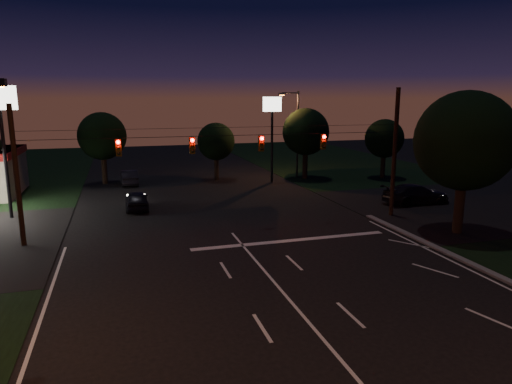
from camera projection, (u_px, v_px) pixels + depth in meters
name	position (u px, v px, depth m)	size (l,w,h in m)	color
ground	(331.00, 348.00, 15.36)	(140.00, 140.00, 0.00)	black
cross_street_right	(472.00, 205.00, 35.99)	(20.00, 16.00, 0.02)	black
stop_bar	(291.00, 240.00, 26.99)	(12.00, 0.50, 0.01)	silver
utility_pole_right	(391.00, 215.00, 32.81)	(0.30, 0.30, 9.00)	black
utility_pole_left	(24.00, 246.00, 26.06)	(0.28, 0.28, 8.00)	black
signal_span	(227.00, 144.00, 28.29)	(24.00, 0.40, 1.56)	black
pole_sign_left_near	(1.00, 118.00, 30.66)	(2.20, 0.30, 9.10)	black
pole_sign_right	(272.00, 119.00, 44.50)	(1.80, 0.30, 8.40)	black
street_light_right_far	(295.00, 128.00, 47.49)	(2.20, 0.35, 9.00)	black
tree_right_near	(463.00, 142.00, 27.56)	(6.00, 6.00, 8.76)	black
tree_far_b	(102.00, 137.00, 44.21)	(4.60, 4.60, 6.98)	black
tree_far_c	(216.00, 142.00, 46.48)	(3.80, 3.80, 5.86)	black
tree_far_d	(305.00, 132.00, 46.98)	(4.80, 4.80, 7.30)	black
tree_far_e	(384.00, 139.00, 47.47)	(4.00, 4.00, 6.18)	black
car_oncoming_a	(137.00, 200.00, 34.47)	(1.67, 4.16, 1.42)	black
car_oncoming_b	(129.00, 177.00, 44.52)	(1.50, 4.30, 1.42)	black
car_cross	(416.00, 194.00, 36.23)	(2.21, 5.43, 1.58)	black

